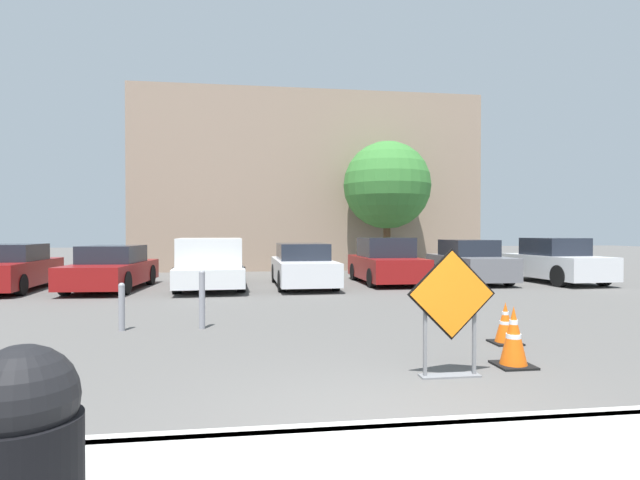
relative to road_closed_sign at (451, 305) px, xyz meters
The scene contains 17 objects.
ground_plane 8.46m from the road_closed_sign, 98.36° to the left, with size 96.00×96.00×0.00m, color #565451.
curb_lip 2.23m from the road_closed_sign, 126.04° to the right, with size 26.94×0.20×0.14m.
road_closed_sign is the anchor object (origin of this frame).
traffic_cone_nearest 1.20m from the road_closed_sign, 19.88° to the left, with size 0.48×0.48×0.80m.
traffic_cone_second 2.39m from the road_closed_sign, 45.97° to the left, with size 0.44×0.44×0.66m.
parked_car_nearest 14.44m from the road_closed_sign, 132.49° to the left, with size 1.98×4.60×1.42m.
parked_car_second 12.49m from the road_closed_sign, 122.68° to the left, with size 2.08×4.57×1.37m.
pickup_truck 11.09m from the road_closed_sign, 109.58° to the left, with size 2.31×5.64×1.61m.
parked_car_third 10.62m from the road_closed_sign, 93.92° to the left, with size 1.92×4.73×1.42m.
parked_car_fourth 11.42m from the road_closed_sign, 78.47° to the left, with size 1.97×4.18×1.60m.
parked_car_fifth 12.24m from the road_closed_sign, 64.37° to the left, with size 1.87×4.15×1.52m.
parked_car_sixth 13.40m from the road_closed_sign, 51.74° to the left, with size 2.07×4.17×1.59m.
trash_bin 4.75m from the road_closed_sign, 139.47° to the right, with size 0.59×0.59×1.07m.
bollard_nearest 4.91m from the road_closed_sign, 132.82° to the left, with size 0.12×0.12×1.10m.
bollard_second 5.98m from the road_closed_sign, 142.91° to the left, with size 0.12×0.12×0.88m.
building_facade_backdrop 19.86m from the road_closed_sign, 88.89° to the left, with size 16.52×5.00×8.45m.
street_tree_behind_lot 16.31m from the road_closed_sign, 77.19° to the left, with size 3.86×3.86×5.81m.
Camera 1 is at (-1.22, -4.14, 1.79)m, focal length 28.00 mm.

